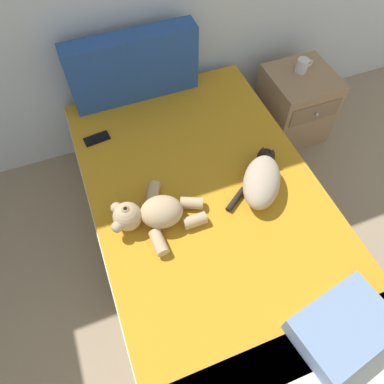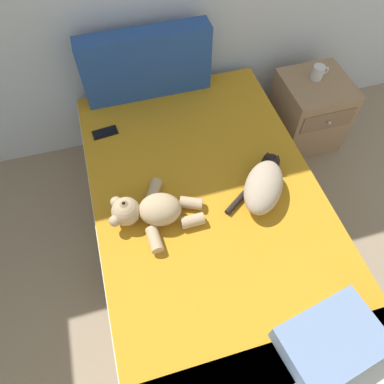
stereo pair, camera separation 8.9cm
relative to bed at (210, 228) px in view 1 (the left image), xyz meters
The scene contains 8 objects.
bed is the anchor object (origin of this frame).
patterned_cushion 1.07m from the bed, 97.67° to the left, with size 0.79×0.14×0.42m.
cat 0.44m from the bed, ahead, with size 0.40×0.40×0.15m.
teddy_bear 0.46m from the bed, behind, with size 0.48×0.41×0.16m.
cell_phone 0.85m from the bed, 124.98° to the left, with size 0.15×0.09×0.01m.
throw_pillow 0.88m from the bed, 71.89° to the right, with size 0.40×0.28×0.11m, color #728CB7.
nightstand 1.23m from the bed, 36.41° to the left, with size 0.45×0.47×0.52m.
mug 1.30m from the bed, 38.09° to the left, with size 0.12×0.08×0.09m.
Camera 1 is at (1.46, 2.52, 2.10)m, focal length 33.27 mm.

